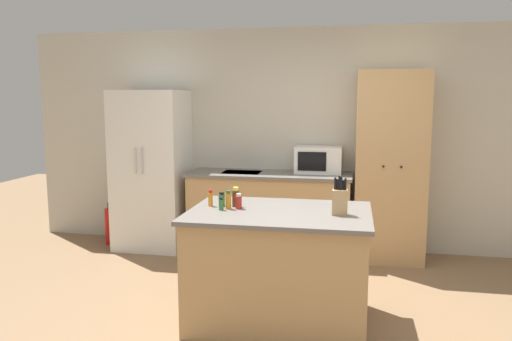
% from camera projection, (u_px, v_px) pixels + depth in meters
% --- Properties ---
extents(ground_plane, '(14.00, 14.00, 0.00)m').
position_uv_depth(ground_plane, '(297.00, 334.00, 3.80)').
color(ground_plane, '#846647').
extents(wall_back, '(7.20, 0.06, 2.60)m').
position_uv_depth(wall_back, '(320.00, 140.00, 5.88)').
color(wall_back, beige).
rests_on(wall_back, ground_plane).
extents(refrigerator, '(0.81, 0.69, 1.88)m').
position_uv_depth(refrigerator, '(152.00, 170.00, 5.95)').
color(refrigerator, white).
rests_on(refrigerator, ground_plane).
extents(back_counter, '(1.87, 0.64, 0.94)m').
position_uv_depth(back_counter, '(269.00, 213.00, 5.78)').
color(back_counter, tan).
rests_on(back_counter, ground_plane).
extents(pantry_cabinet, '(0.75, 0.59, 2.08)m').
position_uv_depth(pantry_cabinet, '(390.00, 167.00, 5.46)').
color(pantry_cabinet, tan).
rests_on(pantry_cabinet, ground_plane).
extents(kitchen_island, '(1.42, 1.00, 0.91)m').
position_uv_depth(kitchen_island, '(279.00, 266.00, 3.97)').
color(kitchen_island, tan).
rests_on(kitchen_island, ground_plane).
extents(microwave, '(0.53, 0.33, 0.30)m').
position_uv_depth(microwave, '(319.00, 160.00, 5.70)').
color(microwave, white).
rests_on(microwave, back_counter).
extents(knife_block, '(0.11, 0.07, 0.30)m').
position_uv_depth(knife_block, '(340.00, 201.00, 3.75)').
color(knife_block, tan).
rests_on(knife_block, kitchen_island).
extents(spice_bottle_tall_dark, '(0.05, 0.05, 0.11)m').
position_uv_depth(spice_bottle_tall_dark, '(222.00, 199.00, 4.08)').
color(spice_bottle_tall_dark, '#337033').
rests_on(spice_bottle_tall_dark, kitchen_island).
extents(spice_bottle_short_red, '(0.04, 0.04, 0.10)m').
position_uv_depth(spice_bottle_short_red, '(221.00, 204.00, 3.93)').
color(spice_bottle_short_red, '#337033').
rests_on(spice_bottle_short_red, kitchen_island).
extents(spice_bottle_amber_oil, '(0.06, 0.06, 0.16)m').
position_uv_depth(spice_bottle_amber_oil, '(236.00, 198.00, 4.05)').
color(spice_bottle_amber_oil, '#563319').
rests_on(spice_bottle_amber_oil, kitchen_island).
extents(spice_bottle_green_herb, '(0.05, 0.05, 0.12)m').
position_uv_depth(spice_bottle_green_herb, '(239.00, 202.00, 3.97)').
color(spice_bottle_green_herb, '#B2281E').
rests_on(spice_bottle_green_herb, kitchen_island).
extents(spice_bottle_pale_salt, '(0.05, 0.05, 0.15)m').
position_uv_depth(spice_bottle_pale_salt, '(228.00, 200.00, 3.96)').
color(spice_bottle_pale_salt, orange).
rests_on(spice_bottle_pale_salt, kitchen_island).
extents(spice_bottle_orange_cap, '(0.04, 0.04, 0.13)m').
position_uv_depth(spice_bottle_orange_cap, '(210.00, 199.00, 4.07)').
color(spice_bottle_orange_cap, orange).
rests_on(spice_bottle_orange_cap, kitchen_island).
extents(fire_extinguisher, '(0.14, 0.14, 0.52)m').
position_uv_depth(fire_extinguisher, '(111.00, 226.00, 6.15)').
color(fire_extinguisher, red).
rests_on(fire_extinguisher, ground_plane).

